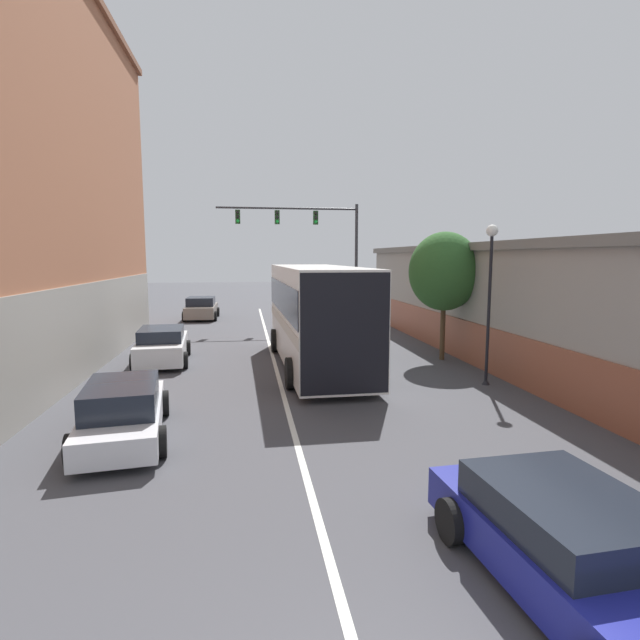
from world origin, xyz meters
The scene contains 10 objects.
lane_center_line centered at (0.00, 15.59, 0.00)m, with size 0.14×43.18×0.01m.
building_right_storefront centered at (12.01, 14.72, 2.45)m, with size 9.45×29.99×4.64m.
bus centered at (1.53, 15.72, 2.10)m, with size 3.06×10.11×3.75m.
hatchback_foreground centered at (2.85, 2.56, 0.60)m, with size 2.35×4.66×1.23m.
parked_car_left_near centered at (-4.32, 17.30, 0.67)m, with size 2.24×4.41×1.38m.
parked_car_left_mid centered at (-4.00, 31.19, 0.70)m, with size 2.20×4.20×1.47m.
parked_car_left_far centered at (-3.85, 8.90, 0.63)m, with size 2.33×4.72×1.33m.
traffic_signal_gantry centered at (2.94, 27.17, 5.36)m, with size 8.37×0.36×7.23m.
street_lamp centered at (6.57, 12.22, 3.24)m, with size 0.37×0.37×5.10m.
street_tree_near centered at (6.71, 16.22, 3.53)m, with size 2.82×2.54×5.09m.
Camera 1 is at (-1.06, -2.55, 4.10)m, focal length 28.00 mm.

